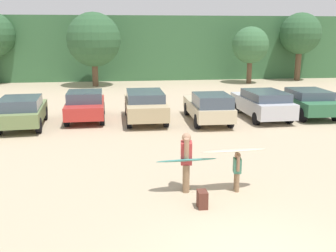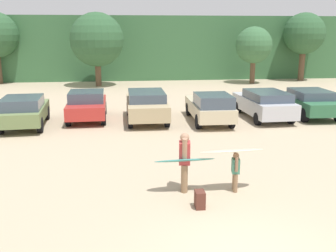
{
  "view_description": "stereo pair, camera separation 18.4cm",
  "coord_description": "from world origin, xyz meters",
  "px_view_note": "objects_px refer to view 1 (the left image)",
  "views": [
    {
      "loc": [
        -2.54,
        -6.3,
        4.36
      ],
      "look_at": [
        -0.81,
        7.44,
        0.99
      ],
      "focal_mm": 41.47,
      "sensor_mm": 36.0,
      "label": 1
    },
    {
      "loc": [
        -2.36,
        -6.32,
        4.36
      ],
      "look_at": [
        -0.81,
        7.44,
        0.99
      ],
      "focal_mm": 41.47,
      "sensor_mm": 36.0,
      "label": 2
    }
  ],
  "objects_px": {
    "parked_car_tan": "(145,105)",
    "parked_car_forest_green": "(307,101)",
    "parked_car_champagne": "(209,107)",
    "person_adult": "(186,158)",
    "backpack_dropped": "(202,199)",
    "parked_car_red": "(85,105)",
    "person_child": "(237,169)",
    "parked_car_olive_green": "(22,111)",
    "parked_car_silver": "(262,103)",
    "surfboard_teal": "(186,160)",
    "surfboard_cream": "(233,150)"
  },
  "relations": [
    {
      "from": "parked_car_silver",
      "to": "backpack_dropped",
      "type": "height_order",
      "value": "parked_car_silver"
    },
    {
      "from": "parked_car_forest_green",
      "to": "person_child",
      "type": "bearing_deg",
      "value": 145.67
    },
    {
      "from": "parked_car_olive_green",
      "to": "parked_car_red",
      "type": "distance_m",
      "value": 3.06
    },
    {
      "from": "person_child",
      "to": "surfboard_teal",
      "type": "bearing_deg",
      "value": 4.7
    },
    {
      "from": "person_adult",
      "to": "person_child",
      "type": "relative_size",
      "value": 1.49
    },
    {
      "from": "surfboard_teal",
      "to": "backpack_dropped",
      "type": "distance_m",
      "value": 1.28
    },
    {
      "from": "parked_car_red",
      "to": "parked_car_forest_green",
      "type": "distance_m",
      "value": 11.63
    },
    {
      "from": "parked_car_champagne",
      "to": "surfboard_cream",
      "type": "distance_m",
      "value": 8.52
    },
    {
      "from": "parked_car_champagne",
      "to": "surfboard_teal",
      "type": "distance_m",
      "value": 8.72
    },
    {
      "from": "parked_car_tan",
      "to": "parked_car_forest_green",
      "type": "distance_m",
      "value": 8.65
    },
    {
      "from": "parked_car_tan",
      "to": "parked_car_forest_green",
      "type": "bearing_deg",
      "value": -89.04
    },
    {
      "from": "parked_car_forest_green",
      "to": "parked_car_champagne",
      "type": "bearing_deg",
      "value": 100.73
    },
    {
      "from": "parked_car_tan",
      "to": "parked_car_champagne",
      "type": "bearing_deg",
      "value": -103.38
    },
    {
      "from": "parked_car_silver",
      "to": "surfboard_cream",
      "type": "relative_size",
      "value": 2.42
    },
    {
      "from": "parked_car_olive_green",
      "to": "surfboard_cream",
      "type": "xyz_separation_m",
      "value": [
        7.57,
        -8.45,
        0.39
      ]
    },
    {
      "from": "person_adult",
      "to": "person_child",
      "type": "height_order",
      "value": "person_adult"
    },
    {
      "from": "backpack_dropped",
      "to": "parked_car_olive_green",
      "type": "bearing_deg",
      "value": 124.68
    },
    {
      "from": "parked_car_silver",
      "to": "surfboard_teal",
      "type": "xyz_separation_m",
      "value": [
        -5.51,
        -8.92,
        0.14
      ]
    },
    {
      "from": "parked_car_champagne",
      "to": "person_adult",
      "type": "distance_m",
      "value": 8.6
    },
    {
      "from": "surfboard_teal",
      "to": "surfboard_cream",
      "type": "bearing_deg",
      "value": 173.8
    },
    {
      "from": "parked_car_silver",
      "to": "person_child",
      "type": "bearing_deg",
      "value": 153.47
    },
    {
      "from": "person_adult",
      "to": "person_child",
      "type": "bearing_deg",
      "value": -179.92
    },
    {
      "from": "parked_car_red",
      "to": "person_child",
      "type": "bearing_deg",
      "value": -154.9
    },
    {
      "from": "parked_car_olive_green",
      "to": "parked_car_silver",
      "type": "relative_size",
      "value": 0.93
    },
    {
      "from": "parked_car_olive_green",
      "to": "parked_car_tan",
      "type": "bearing_deg",
      "value": -87.79
    },
    {
      "from": "surfboard_cream",
      "to": "parked_car_olive_green",
      "type": "bearing_deg",
      "value": -51.94
    },
    {
      "from": "parked_car_silver",
      "to": "surfboard_teal",
      "type": "bearing_deg",
      "value": 146.18
    },
    {
      "from": "parked_car_forest_green",
      "to": "person_adult",
      "type": "xyz_separation_m",
      "value": [
        -8.11,
        -9.14,
        0.18
      ]
    },
    {
      "from": "backpack_dropped",
      "to": "surfboard_teal",
      "type": "bearing_deg",
      "value": 102.57
    },
    {
      "from": "surfboard_teal",
      "to": "person_child",
      "type": "bearing_deg",
      "value": 173.78
    },
    {
      "from": "person_child",
      "to": "surfboard_cream",
      "type": "bearing_deg",
      "value": 4.53
    },
    {
      "from": "parked_car_tan",
      "to": "surfboard_teal",
      "type": "relative_size",
      "value": 2.53
    },
    {
      "from": "parked_car_olive_green",
      "to": "backpack_dropped",
      "type": "bearing_deg",
      "value": -149.75
    },
    {
      "from": "surfboard_cream",
      "to": "parked_car_champagne",
      "type": "bearing_deg",
      "value": -102.31
    },
    {
      "from": "surfboard_teal",
      "to": "surfboard_cream",
      "type": "relative_size",
      "value": 0.93
    },
    {
      "from": "person_child",
      "to": "parked_car_red",
      "type": "bearing_deg",
      "value": -54.84
    },
    {
      "from": "parked_car_olive_green",
      "to": "person_adult",
      "type": "distance_m",
      "value": 10.38
    },
    {
      "from": "parked_car_silver",
      "to": "person_adult",
      "type": "height_order",
      "value": "person_adult"
    },
    {
      "from": "parked_car_olive_green",
      "to": "person_adult",
      "type": "height_order",
      "value": "person_adult"
    },
    {
      "from": "parked_car_champagne",
      "to": "parked_car_silver",
      "type": "distance_m",
      "value": 3.02
    },
    {
      "from": "person_adult",
      "to": "surfboard_cream",
      "type": "distance_m",
      "value": 1.32
    },
    {
      "from": "backpack_dropped",
      "to": "person_adult",
      "type": "bearing_deg",
      "value": 100.72
    },
    {
      "from": "parked_car_champagne",
      "to": "parked_car_red",
      "type": "bearing_deg",
      "value": 78.49
    },
    {
      "from": "parked_car_red",
      "to": "surfboard_cream",
      "type": "xyz_separation_m",
      "value": [
        4.79,
        -9.72,
        0.41
      ]
    },
    {
      "from": "parked_car_olive_green",
      "to": "parked_car_champagne",
      "type": "xyz_separation_m",
      "value": [
        8.83,
        -0.03,
        -0.01
      ]
    },
    {
      "from": "parked_car_silver",
      "to": "parked_car_forest_green",
      "type": "bearing_deg",
      "value": -84.68
    },
    {
      "from": "parked_car_tan",
      "to": "surfboard_cream",
      "type": "bearing_deg",
      "value": -169.24
    },
    {
      "from": "parked_car_champagne",
      "to": "surfboard_cream",
      "type": "bearing_deg",
      "value": 172.15
    },
    {
      "from": "parked_car_olive_green",
      "to": "surfboard_teal",
      "type": "xyz_separation_m",
      "value": [
        6.28,
        -8.36,
        0.14
      ]
    },
    {
      "from": "parked_car_silver",
      "to": "person_adult",
      "type": "xyz_separation_m",
      "value": [
        -5.5,
        -8.8,
        0.16
      ]
    }
  ]
}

